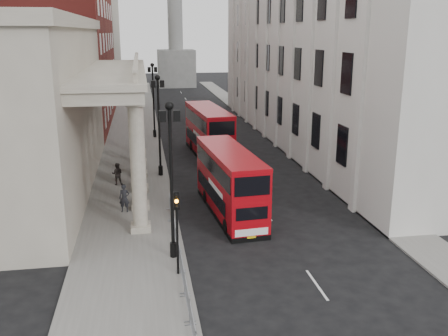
# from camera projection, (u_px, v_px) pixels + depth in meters

# --- Properties ---
(ground) EXTENTS (260.00, 260.00, 0.00)m
(ground) POSITION_uv_depth(u_px,v_px,m) (192.00, 295.00, 23.01)
(ground) COLOR black
(ground) RESTS_ON ground
(sidewalk_west) EXTENTS (6.00, 140.00, 0.12)m
(sidewalk_west) POSITION_uv_depth(u_px,v_px,m) (133.00, 150.00, 51.07)
(sidewalk_west) COLOR slate
(sidewalk_west) RESTS_ON ground
(sidewalk_east) EXTENTS (3.00, 140.00, 0.12)m
(sidewalk_east) POSITION_uv_depth(u_px,v_px,m) (288.00, 144.00, 53.68)
(sidewalk_east) COLOR slate
(sidewalk_east) RESTS_ON ground
(kerb) EXTENTS (0.20, 140.00, 0.14)m
(kerb) POSITION_uv_depth(u_px,v_px,m) (162.00, 149.00, 51.54)
(kerb) COLOR slate
(kerb) RESTS_ON ground
(portico_building) EXTENTS (9.00, 28.00, 12.00)m
(portico_building) POSITION_uv_depth(u_px,v_px,m) (25.00, 112.00, 36.91)
(portico_building) COLOR gray
(portico_building) RESTS_ON ground
(brick_building) EXTENTS (9.00, 32.00, 22.00)m
(brick_building) POSITION_uv_depth(u_px,v_px,m) (71.00, 38.00, 64.14)
(brick_building) COLOR maroon
(brick_building) RESTS_ON ground
(west_building_far) EXTENTS (9.00, 30.00, 20.00)m
(west_building_far) POSITION_uv_depth(u_px,v_px,m) (93.00, 41.00, 94.86)
(west_building_far) COLOR gray
(west_building_far) RESTS_ON ground
(east_building) EXTENTS (8.00, 55.00, 25.00)m
(east_building) POSITION_uv_depth(u_px,v_px,m) (310.00, 25.00, 52.70)
(east_building) COLOR beige
(east_building) RESTS_ON ground
(monument_column) EXTENTS (8.00, 8.00, 54.20)m
(monument_column) POSITION_uv_depth(u_px,v_px,m) (175.00, 12.00, 107.30)
(monument_column) COLOR #60605E
(monument_column) RESTS_ON ground
(lamp_post_south) EXTENTS (1.05, 0.44, 8.32)m
(lamp_post_south) POSITION_uv_depth(u_px,v_px,m) (171.00, 170.00, 25.43)
(lamp_post_south) COLOR black
(lamp_post_south) RESTS_ON sidewalk_west
(lamp_post_mid) EXTENTS (1.05, 0.44, 8.32)m
(lamp_post_mid) POSITION_uv_depth(u_px,v_px,m) (159.00, 119.00, 40.66)
(lamp_post_mid) COLOR black
(lamp_post_mid) RESTS_ON sidewalk_west
(lamp_post_north) EXTENTS (1.05, 0.44, 8.32)m
(lamp_post_north) POSITION_uv_depth(u_px,v_px,m) (153.00, 95.00, 55.88)
(lamp_post_north) COLOR black
(lamp_post_north) RESTS_ON sidewalk_west
(traffic_light) EXTENTS (0.28, 0.33, 4.30)m
(traffic_light) POSITION_uv_depth(u_px,v_px,m) (177.00, 217.00, 24.00)
(traffic_light) COLOR black
(traffic_light) RESTS_ON sidewalk_west
(crowd_barriers) EXTENTS (0.50, 18.75, 1.10)m
(crowd_barriers) POSITION_uv_depth(u_px,v_px,m) (181.00, 261.00, 24.90)
(crowd_barriers) COLOR gray
(crowd_barriers) RESTS_ON sidewalk_west
(bus_near) EXTENTS (3.24, 10.15, 4.31)m
(bus_near) POSITION_uv_depth(u_px,v_px,m) (230.00, 181.00, 32.87)
(bus_near) COLOR #A6070F
(bus_near) RESTS_ON ground
(bus_far) EXTENTS (3.52, 11.04, 4.69)m
(bus_far) POSITION_uv_depth(u_px,v_px,m) (209.00, 131.00, 48.39)
(bus_far) COLOR #B10810
(bus_far) RESTS_ON ground
(pedestrian_a) EXTENTS (0.74, 0.53, 1.89)m
(pedestrian_a) POSITION_uv_depth(u_px,v_px,m) (124.00, 198.00, 33.13)
(pedestrian_a) COLOR black
(pedestrian_a) RESTS_ON sidewalk_west
(pedestrian_b) EXTENTS (0.90, 0.73, 1.76)m
(pedestrian_b) POSITION_uv_depth(u_px,v_px,m) (117.00, 174.00, 39.05)
(pedestrian_b) COLOR black
(pedestrian_b) RESTS_ON sidewalk_west
(pedestrian_c) EXTENTS (0.94, 0.66, 1.81)m
(pedestrian_c) POSITION_uv_depth(u_px,v_px,m) (135.00, 166.00, 41.23)
(pedestrian_c) COLOR black
(pedestrian_c) RESTS_ON sidewalk_west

